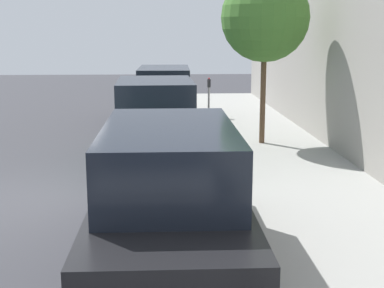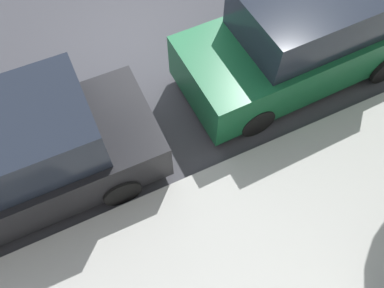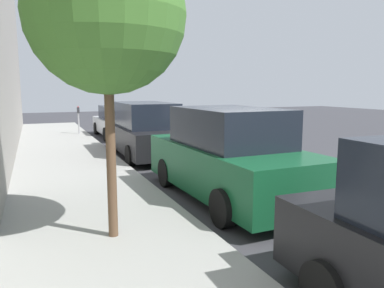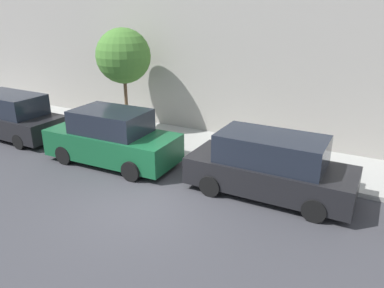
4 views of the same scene
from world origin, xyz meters
name	(u,v)px [view 2 (image 2 of 4)]	position (x,y,z in m)	size (l,w,h in m)	color
ground_plane	(135,44)	(0.00, 0.00, 0.00)	(60.00, 60.00, 0.00)	#38383D
sidewalk	(248,251)	(5.06, 0.00, 0.07)	(3.12, 32.00, 0.15)	#9E9E99
parked_minivan_second	(2,165)	(2.41, -2.98, 0.92)	(2.02, 4.91, 1.90)	black
parked_suv_third	(304,38)	(2.16, 2.74, 0.93)	(2.08, 4.85, 1.98)	#14512D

